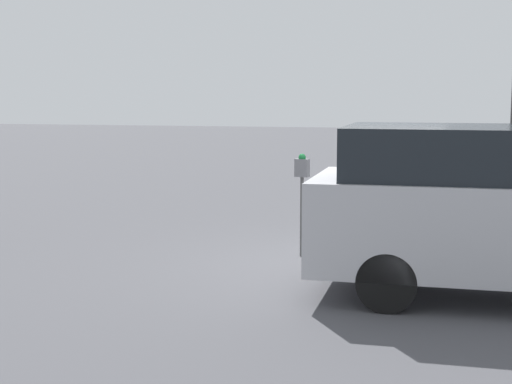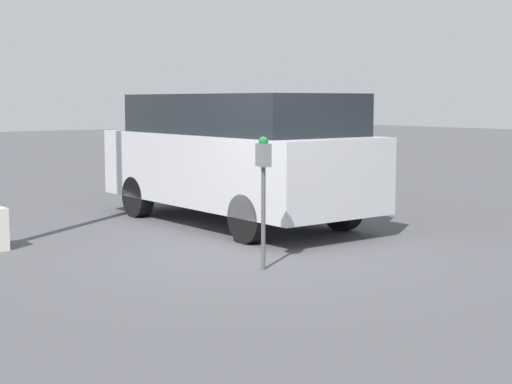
# 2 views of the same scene
# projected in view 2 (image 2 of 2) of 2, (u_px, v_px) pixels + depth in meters

# --- Properties ---
(ground_plane) EXTENTS (80.00, 80.00, 0.00)m
(ground_plane) POSITION_uv_depth(u_px,v_px,m) (255.00, 254.00, 9.80)
(ground_plane) COLOR #4C4C51
(parking_meter_near) EXTENTS (0.22, 0.15, 1.52)m
(parking_meter_near) POSITION_uv_depth(u_px,v_px,m) (263.00, 172.00, 8.80)
(parking_meter_near) COLOR #4C4C4C
(parking_meter_near) RESTS_ON ground
(parked_van) EXTENTS (4.94, 2.03, 2.01)m
(parked_van) POSITION_uv_depth(u_px,v_px,m) (236.00, 154.00, 12.16)
(parked_van) COLOR #B2B2B7
(parked_van) RESTS_ON ground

